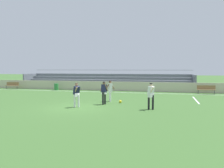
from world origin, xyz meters
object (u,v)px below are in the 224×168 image
bleacher_stand (105,81)px  soccer_ball (120,101)px  bench_near_wall_gap (206,89)px  trash_bin (56,87)px  player_white_wide_left (110,89)px  player_dark_on_ball (104,91)px  bench_far_left (12,85)px  player_dark_deep_cover (77,93)px  player_white_overlapping (151,94)px

bleacher_stand → soccer_ball: bearing=-68.9°
bleacher_stand → bench_near_wall_gap: (11.97, -3.96, -0.50)m
trash_bin → player_white_wide_left: player_white_wide_left is taller
bleacher_stand → player_dark_on_ball: bearing=-74.5°
bench_far_left → player_dark_deep_cover: (13.34, -10.56, 0.44)m
bleacher_stand → trash_bin: 6.39m
bench_near_wall_gap → player_white_overlapping: bearing=-115.7°
trash_bin → player_dark_deep_cover: bearing=-56.0°
player_white_overlapping → soccer_ball: 3.45m
bench_far_left → bench_near_wall_gap: size_ratio=1.00×
player_dark_on_ball → soccer_ball: 1.68m
bleacher_stand → bench_near_wall_gap: size_ratio=12.55×
bleacher_stand → bench_near_wall_gap: bleacher_stand is taller
player_dark_deep_cover → player_white_overlapping: size_ratio=0.96×
soccer_ball → trash_bin: bearing=140.0°
bleacher_stand → player_dark_deep_cover: (2.11, -14.51, -0.06)m
bleacher_stand → bench_far_left: bleacher_stand is taller
trash_bin → player_white_overlapping: bearing=-40.5°
player_white_overlapping → player_white_wide_left: bearing=140.9°
trash_bin → player_dark_on_ball: (8.72, -9.17, 0.60)m
bench_near_wall_gap → player_white_overlapping: (-4.91, -10.22, 0.48)m
bleacher_stand → bench_near_wall_gap: 12.62m
trash_bin → player_dark_on_ball: bearing=-46.4°
bench_far_left → player_white_wide_left: (14.89, -7.46, 0.46)m
bench_far_left → player_dark_deep_cover: bearing=-38.4°
player_dark_on_ball → player_dark_deep_cover: player_dark_on_ball is taller
trash_bin → soccer_ball: (9.74, -8.18, -0.30)m
trash_bin → player_dark_deep_cover: player_dark_deep_cover is taller
bleacher_stand → player_white_overlapping: (7.06, -14.18, -0.01)m
bench_far_left → soccer_ball: 17.73m
bench_near_wall_gap → player_white_overlapping: 11.35m
player_white_wide_left → soccer_ball: (0.94, -0.52, -0.90)m
player_dark_on_ball → bench_far_left: bearing=148.8°
trash_bin → player_white_wide_left: size_ratio=0.48×
soccer_ball → bench_far_left: bearing=153.3°
player_white_overlapping → soccer_ball: player_white_overlapping is taller
player_white_wide_left → player_dark_deep_cover: player_white_wide_left is taller
bleacher_stand → trash_bin: size_ratio=27.84×
bench_near_wall_gap → soccer_ball: bearing=-132.7°
player_dark_deep_cover → soccer_ball: 3.69m
player_white_wide_left → trash_bin: bearing=138.9°
bench_far_left → player_dark_deep_cover: player_dark_deep_cover is taller
bleacher_stand → bench_far_left: (-11.23, -3.96, -0.50)m
soccer_ball → player_white_wide_left: bearing=151.1°
bench_near_wall_gap → player_white_wide_left: (-8.31, -7.46, 0.46)m
trash_bin → player_white_overlapping: 16.06m
bleacher_stand → player_dark_deep_cover: bleacher_stand is taller
bleacher_stand → player_white_wide_left: 11.98m
trash_bin → player_dark_deep_cover: size_ratio=0.49×
bleacher_stand → trash_bin: (-5.14, -3.75, -0.64)m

